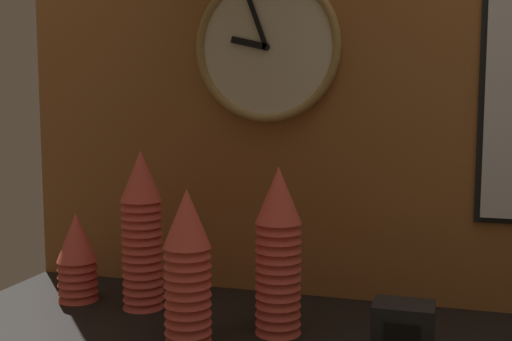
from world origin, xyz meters
TOP-DOWN VIEW (x-y plane):
  - wall_tiled_back at (0.00, 0.27)m, footprint 1.60×0.03m
  - cup_stack_center at (-0.10, -0.00)m, footprint 0.09×0.09m
  - cup_stack_left at (-0.42, 0.06)m, footprint 0.09×0.09m
  - cup_stack_far_left at (-0.59, 0.07)m, footprint 0.09×0.09m
  - cup_stack_center_left at (-0.25, -0.09)m, footprint 0.09×0.09m
  - wall_clock at (-0.19, 0.23)m, footprint 0.34×0.03m
  - napkin_dispenser at (0.14, -0.06)m, footprint 0.11×0.08m

SIDE VIEW (x-z plane):
  - napkin_dispenser at x=0.14m, z-range 0.00..0.10m
  - cup_stack_far_left at x=-0.59m, z-range 0.00..0.20m
  - cup_stack_center_left at x=-0.25m, z-range 0.00..0.29m
  - cup_stack_center at x=-0.10m, z-range 0.00..0.33m
  - cup_stack_left at x=-0.42m, z-range 0.00..0.35m
  - wall_tiled_back at x=0.00m, z-range 0.00..1.05m
  - wall_clock at x=-0.19m, z-range 0.40..0.74m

